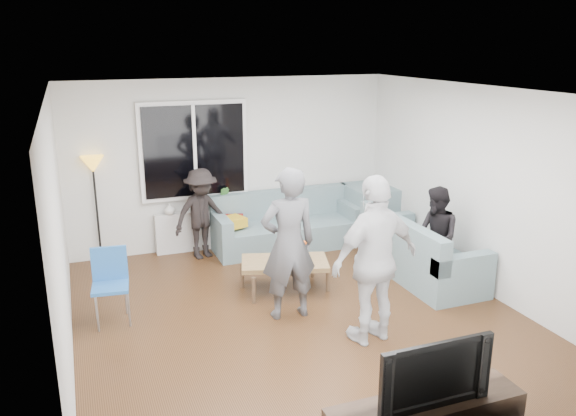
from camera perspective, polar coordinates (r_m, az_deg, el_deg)
name	(u,v)px	position (r m, az deg, el deg)	size (l,w,h in m)	color
floor	(298,317)	(6.91, 1.02, -10.75)	(5.00, 5.50, 0.04)	#56351C
ceiling	(299,90)	(6.19, 1.14, 11.63)	(5.00, 5.50, 0.04)	white
wall_back	(232,163)	(8.98, -5.56, 4.45)	(5.00, 0.04, 2.60)	silver
wall_front	(450,316)	(4.16, 15.73, -10.24)	(5.00, 0.04, 2.60)	silver
wall_left	(57,236)	(6.00, -21.89, -2.59)	(0.04, 5.50, 2.60)	silver
wall_right	(483,190)	(7.70, 18.76, 1.70)	(0.04, 5.50, 2.60)	silver
window_frame	(194,151)	(8.72, -9.28, 5.64)	(1.62, 0.06, 1.47)	white
window_glass	(195,151)	(8.68, -9.23, 5.59)	(1.50, 0.02, 1.35)	black
window_mullion	(195,151)	(8.67, -9.22, 5.58)	(0.05, 0.03, 1.35)	white
radiator	(198,230)	(8.98, -8.88, -2.20)	(1.30, 0.12, 0.62)	silver
potted_plant	(223,198)	(8.90, -6.45, 1.01)	(0.20, 0.16, 0.36)	#366D2B
vase	(169,209)	(8.77, -11.66, -0.12)	(0.16, 0.16, 0.17)	white
sofa_back_section	(287,221)	(8.95, -0.08, -1.29)	(2.30, 0.85, 0.85)	slate
sofa_right_section	(421,246)	(8.06, 13.07, -3.73)	(0.85, 2.00, 0.85)	slate
sofa_corner	(373,211)	(9.58, 8.46, -0.31)	(0.85, 0.85, 0.85)	slate
cushion_yellow	(231,222)	(8.65, -5.62, -1.42)	(0.38, 0.32, 0.14)	gold
cushion_red	(231,221)	(8.72, -5.63, -1.26)	(0.36, 0.30, 0.13)	maroon
coffee_table	(285,275)	(7.50, -0.33, -6.66)	(1.10, 0.60, 0.40)	#A47C4F
pitcher	(289,255)	(7.38, 0.10, -4.66)	(0.17, 0.17, 0.17)	maroon
side_chair	(110,288)	(6.87, -17.17, -7.55)	(0.40, 0.40, 0.86)	#2864B0
floor_lamp	(97,210)	(8.72, -18.40, -0.19)	(0.32, 0.32, 1.56)	gold
player_left	(288,244)	(6.56, 0.05, -3.58)	(0.65, 0.43, 1.79)	#4F5054
player_right	(375,260)	(6.10, 8.64, -5.14)	(1.07, 0.45, 1.83)	silver
spectator_right	(436,237)	(7.75, 14.42, -2.79)	(0.64, 0.50, 1.32)	black
spectator_back	(201,214)	(8.55, -8.57, -0.57)	(0.87, 0.50, 1.35)	black
television	(429,369)	(4.66, 13.80, -15.25)	(0.95, 0.13, 0.55)	black
bottle_d	(305,250)	(7.44, 1.67, -4.20)	(0.07, 0.07, 0.24)	#FF5C16
bottle_b	(277,256)	(7.20, -1.13, -4.77)	(0.08, 0.08, 0.27)	#2C971B
bottle_c	(283,248)	(7.56, -0.48, -4.00)	(0.07, 0.07, 0.21)	black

